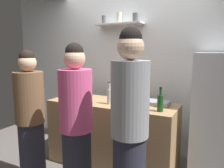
{
  "coord_description": "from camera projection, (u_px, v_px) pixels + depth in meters",
  "views": [
    {
      "loc": [
        1.35,
        -2.09,
        1.6
      ],
      "look_at": [
        0.01,
        0.53,
        1.15
      ],
      "focal_mm": 35.59,
      "sensor_mm": 36.0,
      "label": 1
    }
  ],
  "objects": [
    {
      "name": "utensil_holder",
      "position": [
        119.0,
        96.0,
        3.1
      ],
      "size": [
        0.1,
        0.1,
        0.22
      ],
      "color": "#B2B2B7",
      "rests_on": "counter"
    },
    {
      "name": "wine_bottle_green_glass",
      "position": [
        160.0,
        102.0,
        2.54
      ],
      "size": [
        0.07,
        0.07,
        0.29
      ],
      "color": "#19471E",
      "rests_on": "counter"
    },
    {
      "name": "counter",
      "position": [
        112.0,
        134.0,
        3.08
      ],
      "size": [
        1.75,
        0.65,
        0.9
      ],
      "primitive_type": "cube",
      "color": "#9E7A51",
      "rests_on": "ground"
    },
    {
      "name": "back_wall_assembly",
      "position": [
        132.0,
        69.0,
        3.59
      ],
      "size": [
        4.8,
        0.32,
        2.6
      ],
      "color": "white",
      "rests_on": "ground"
    },
    {
      "name": "wine_bottle_pale_glass",
      "position": [
        109.0,
        96.0,
        2.9
      ],
      "size": [
        0.06,
        0.06,
        0.3
      ],
      "color": "#B2BFB2",
      "rests_on": "counter"
    },
    {
      "name": "person_brown_jacket",
      "position": [
        31.0,
        119.0,
        2.62
      ],
      "size": [
        0.34,
        0.34,
        1.61
      ],
      "rotation": [
        0.0,
        0.0,
        3.11
      ],
      "color": "#262633",
      "rests_on": "ground"
    },
    {
      "name": "water_bottle_plastic",
      "position": [
        87.0,
        92.0,
        3.18
      ],
      "size": [
        0.08,
        0.08,
        0.24
      ],
      "color": "silver",
      "rests_on": "counter"
    },
    {
      "name": "baking_pan",
      "position": [
        156.0,
        103.0,
        2.87
      ],
      "size": [
        0.34,
        0.24,
        0.05
      ],
      "primitive_type": "cube",
      "color": "gray",
      "rests_on": "counter"
    },
    {
      "name": "person_grey_hoodie",
      "position": [
        130.0,
        130.0,
        1.97
      ],
      "size": [
        0.34,
        0.34,
        1.8
      ],
      "rotation": [
        0.0,
        0.0,
        3.49
      ],
      "color": "#262633",
      "rests_on": "ground"
    },
    {
      "name": "refrigerator",
      "position": [
        220.0,
        117.0,
        2.72
      ],
      "size": [
        0.62,
        0.67,
        1.57
      ],
      "color": "silver",
      "rests_on": "ground"
    },
    {
      "name": "wine_bottle_amber_glass",
      "position": [
        126.0,
        94.0,
        2.94
      ],
      "size": [
        0.08,
        0.08,
        0.33
      ],
      "color": "#472814",
      "rests_on": "counter"
    },
    {
      "name": "person_pink_top",
      "position": [
        76.0,
        126.0,
        2.27
      ],
      "size": [
        0.34,
        0.34,
        1.68
      ],
      "rotation": [
        0.0,
        0.0,
        2.92
      ],
      "color": "#262633",
      "rests_on": "ground"
    },
    {
      "name": "wine_bottle_dark_glass",
      "position": [
        125.0,
        98.0,
        2.76
      ],
      "size": [
        0.07,
        0.07,
        0.28
      ],
      "color": "black",
      "rests_on": "counter"
    }
  ]
}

